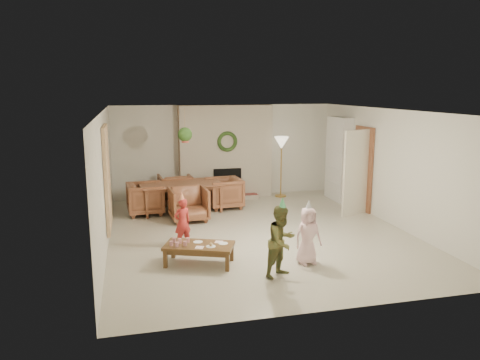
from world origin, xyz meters
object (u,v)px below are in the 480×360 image
object	(u,v)px
dining_chair_near	(189,204)
coffee_table_top	(199,246)
dining_table	(182,197)
dining_chair_left	(146,199)
child_pink	(308,236)
dining_chair_far	(175,189)
dining_chair_right	(224,193)
child_plaid	(282,241)
child_red	(182,223)

from	to	relation	value
dining_chair_near	coffee_table_top	world-z (taller)	dining_chair_near
dining_table	dining_chair_left	world-z (taller)	dining_chair_left
coffee_table_top	child_pink	size ratio (longest dim) A/B	1.17
dining_chair_near	dining_chair_far	size ratio (longest dim) A/B	1.00
dining_chair_far	child_pink	distance (m)	5.07
dining_chair_right	child_plaid	world-z (taller)	child_plaid
dining_chair_near	child_red	xyz separation A→B (m)	(-0.34, -1.70, 0.09)
dining_chair_right	child_plaid	bearing A→B (deg)	-4.16
dining_chair_near	child_red	world-z (taller)	child_red
dining_table	dining_chair_right	distance (m)	1.07
coffee_table_top	dining_chair_right	bearing A→B (deg)	93.51
dining_chair_left	coffee_table_top	xyz separation A→B (m)	(0.75, -3.44, -0.05)
dining_table	coffee_table_top	distance (m)	3.51
dining_table	dining_chair_far	world-z (taller)	dining_chair_far
dining_chair_far	child_red	xyz separation A→B (m)	(-0.20, -3.41, 0.09)
dining_table	child_plaid	size ratio (longest dim) A/B	1.69
dining_chair_left	dining_chair_right	world-z (taller)	same
dining_chair_far	dining_chair_right	size ratio (longest dim) A/B	1.00
coffee_table_top	child_pink	bearing A→B (deg)	9.28
dining_chair_left	dining_chair_right	size ratio (longest dim) A/B	1.00
coffee_table_top	child_pink	distance (m)	1.85
child_red	child_pink	size ratio (longest dim) A/B	0.94
dining_chair_right	child_pink	bearing A→B (deg)	4.46
dining_chair_left	coffee_table_top	world-z (taller)	dining_chair_left
dining_table	coffee_table_top	size ratio (longest dim) A/B	1.70
dining_chair_left	dining_chair_right	xyz separation A→B (m)	(1.92, 0.15, 0.00)
dining_chair_far	child_red	distance (m)	3.41
dining_table	dining_chair_right	xyz separation A→B (m)	(1.07, 0.08, 0.04)
dining_chair_near	dining_chair_right	world-z (taller)	same
dining_chair_near	dining_chair_right	xyz separation A→B (m)	(1.00, 0.94, 0.00)
dining_table	dining_chair_far	bearing A→B (deg)	90.00
dining_chair_right	dining_chair_near	bearing A→B (deg)	-51.34
coffee_table_top	child_pink	world-z (taller)	child_pink
child_plaid	dining_table	bearing A→B (deg)	73.34
dining_table	dining_chair_left	bearing A→B (deg)	-180.00
coffee_table_top	dining_table	bearing A→B (deg)	109.89
dining_chair_far	child_red	world-z (taller)	child_red
child_red	child_plaid	distance (m)	2.22
dining_chair_far	dining_chair_right	distance (m)	1.37
dining_chair_far	child_plaid	bearing A→B (deg)	98.20
dining_chair_far	dining_chair_right	bearing A→B (deg)	141.34
dining_chair_near	child_pink	xyz separation A→B (m)	(1.63, -3.05, 0.11)
dining_chair_far	dining_chair_right	world-z (taller)	same
dining_chair_near	child_plaid	world-z (taller)	child_plaid
dining_table	coffee_table_top	xyz separation A→B (m)	(-0.10, -3.51, -0.02)
dining_chair_far	child_plaid	size ratio (longest dim) A/B	0.72
child_pink	dining_chair_near	bearing A→B (deg)	110.98
dining_table	child_plaid	distance (m)	4.45
dining_table	child_pink	world-z (taller)	child_pink
dining_chair_right	child_pink	size ratio (longest dim) A/B	0.84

